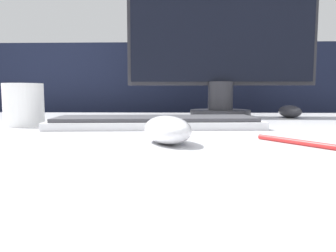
{
  "coord_description": "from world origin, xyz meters",
  "views": [
    {
      "loc": [
        0.09,
        -0.68,
        0.85
      ],
      "look_at": [
        0.08,
        -0.16,
        0.79
      ],
      "focal_mm": 35.0,
      "sensor_mm": 36.0,
      "label": 1
    }
  ],
  "objects_px": {
    "computer_mouse_far": "(290,111)",
    "monitor": "(221,34)",
    "keyboard": "(156,122)",
    "computer_mouse_near": "(167,130)",
    "mug": "(24,105)"
  },
  "relations": [
    {
      "from": "computer_mouse_near",
      "to": "computer_mouse_far",
      "type": "xyz_separation_m",
      "value": [
        0.36,
        0.53,
        -0.0
      ]
    },
    {
      "from": "computer_mouse_far",
      "to": "monitor",
      "type": "bearing_deg",
      "value": 159.76
    },
    {
      "from": "computer_mouse_near",
      "to": "computer_mouse_far",
      "type": "height_order",
      "value": "computer_mouse_near"
    },
    {
      "from": "computer_mouse_far",
      "to": "keyboard",
      "type": "bearing_deg",
      "value": -144.69
    },
    {
      "from": "keyboard",
      "to": "monitor",
      "type": "relative_size",
      "value": 0.77
    },
    {
      "from": "computer_mouse_near",
      "to": "monitor",
      "type": "bearing_deg",
      "value": 52.1
    },
    {
      "from": "computer_mouse_near",
      "to": "mug",
      "type": "relative_size",
      "value": 1.3
    },
    {
      "from": "computer_mouse_near",
      "to": "keyboard",
      "type": "relative_size",
      "value": 0.27
    },
    {
      "from": "computer_mouse_near",
      "to": "keyboard",
      "type": "xyz_separation_m",
      "value": [
        -0.03,
        0.23,
        -0.01
      ]
    },
    {
      "from": "mug",
      "to": "computer_mouse_far",
      "type": "bearing_deg",
      "value": 21.95
    },
    {
      "from": "monitor",
      "to": "mug",
      "type": "relative_size",
      "value": 6.26
    },
    {
      "from": "keyboard",
      "to": "monitor",
      "type": "distance_m",
      "value": 0.49
    },
    {
      "from": "computer_mouse_far",
      "to": "mug",
      "type": "height_order",
      "value": "mug"
    },
    {
      "from": "mug",
      "to": "monitor",
      "type": "bearing_deg",
      "value": 35.32
    },
    {
      "from": "keyboard",
      "to": "monitor",
      "type": "height_order",
      "value": "monitor"
    }
  ]
}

